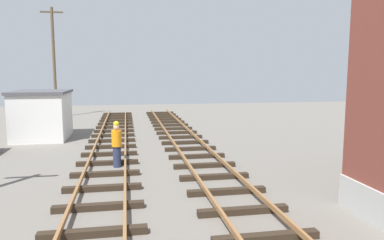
# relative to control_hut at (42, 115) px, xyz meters

# --- Properties ---
(control_hut) EXTENTS (3.00, 3.80, 2.76)m
(control_hut) POSITION_rel_control_hut_xyz_m (0.00, 0.00, 0.00)
(control_hut) COLOR silver
(control_hut) RESTS_ON ground
(utility_pole_far) EXTENTS (1.80, 0.24, 9.10)m
(utility_pole_far) POSITION_rel_control_hut_xyz_m (-1.09, 10.28, 3.36)
(utility_pole_far) COLOR brown
(utility_pole_far) RESTS_ON ground
(track_worker_foreground) EXTENTS (0.40, 0.40, 1.87)m
(track_worker_foreground) POSITION_rel_control_hut_xyz_m (4.36, -7.28, -0.46)
(track_worker_foreground) COLOR #262D4C
(track_worker_foreground) RESTS_ON ground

